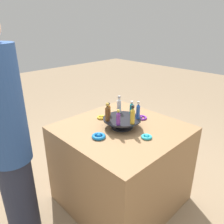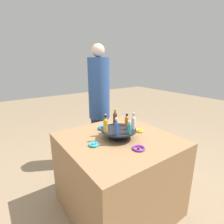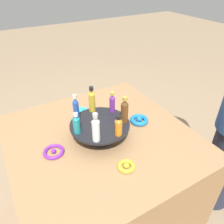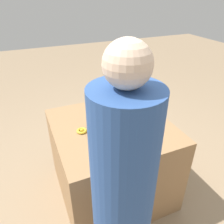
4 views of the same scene
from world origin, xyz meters
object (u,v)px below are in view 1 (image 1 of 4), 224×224
(bottle_clear, at_px, (119,105))
(bottle_purple, at_px, (118,118))
(display_stand, at_px, (122,121))
(ribbon_bow_purple, at_px, (141,118))
(bottle_blue, at_px, (138,111))
(bottle_orange, at_px, (108,110))
(ribbon_bow_blue, at_px, (99,136))
(bottle_brown, at_px, (107,113))
(bottle_teal, at_px, (132,108))
(bottle_gold, at_px, (133,115))
(person_figure, at_px, (9,142))
(ribbon_bow_gold, at_px, (101,117))
(ribbon_bow_teal, at_px, (147,137))

(bottle_clear, xyz_separation_m, bottle_purple, (0.18, 0.17, -0.01))
(display_stand, distance_m, ribbon_bow_purple, 0.25)
(bottle_blue, bearing_deg, bottle_orange, -60.08)
(display_stand, distance_m, ribbon_bow_blue, 0.25)
(bottle_brown, bearing_deg, bottle_teal, 171.35)
(bottle_gold, distance_m, person_figure, 0.87)
(display_stand, height_order, ribbon_bow_gold, display_stand)
(bottle_orange, bearing_deg, ribbon_bow_purple, 157.53)
(ribbon_bow_gold, bearing_deg, ribbon_bow_teal, 90.23)
(person_figure, bearing_deg, bottle_teal, 3.08)
(bottle_orange, height_order, person_figure, person_figure)
(bottle_orange, relative_size, bottle_brown, 0.75)
(ribbon_bow_purple, bearing_deg, bottle_purple, 10.03)
(display_stand, relative_size, ribbon_bow_purple, 3.03)
(bottle_gold, bearing_deg, ribbon_bow_gold, -92.73)
(bottle_orange, height_order, bottle_brown, bottle_brown)
(ribbon_bow_gold, height_order, ribbon_bow_teal, ribbon_bow_teal)
(bottle_gold, bearing_deg, bottle_clear, -111.51)
(ribbon_bow_teal, bearing_deg, ribbon_bow_purple, -134.77)
(bottle_teal, height_order, ribbon_bow_purple, bottle_teal)
(ribbon_bow_teal, bearing_deg, person_figure, -34.16)
(bottle_brown, bearing_deg, person_figure, -19.58)
(display_stand, height_order, bottle_teal, bottle_teal)
(display_stand, distance_m, ribbon_bow_teal, 0.25)
(bottle_blue, distance_m, ribbon_bow_teal, 0.23)
(bottle_blue, distance_m, ribbon_bow_purple, 0.24)
(bottle_purple, height_order, person_figure, person_figure)
(display_stand, xyz_separation_m, bottle_blue, (-0.08, 0.09, 0.09))
(display_stand, distance_m, bottle_gold, 0.16)
(bottle_teal, height_order, bottle_orange, bottle_teal)
(bottle_orange, distance_m, bottle_purple, 0.20)
(display_stand, distance_m, bottle_brown, 0.16)
(bottle_blue, height_order, bottle_teal, bottle_blue)
(bottle_purple, bearing_deg, bottle_brown, -85.79)
(bottle_blue, relative_size, bottle_purple, 1.20)
(bottle_clear, relative_size, ribbon_bow_purple, 1.45)
(ribbon_bow_teal, distance_m, person_figure, 0.95)
(bottle_brown, bearing_deg, display_stand, 158.49)
(bottle_brown, relative_size, bottle_purple, 1.20)
(bottle_clear, height_order, ribbon_bow_teal, bottle_clear)
(person_figure, bearing_deg, display_stand, -0.00)
(bottle_orange, distance_m, ribbon_bow_teal, 0.39)
(ribbon_bow_purple, xyz_separation_m, ribbon_bow_teal, (0.25, 0.25, 0.00))
(ribbon_bow_gold, bearing_deg, ribbon_bow_blue, 45.23)
(display_stand, distance_m, bottle_purple, 0.15)
(bottle_gold, bearing_deg, bottle_purple, -34.36)
(bottle_blue, height_order, ribbon_bow_gold, bottle_blue)
(bottle_teal, relative_size, bottle_clear, 0.76)
(bottle_blue, bearing_deg, ribbon_bow_blue, -15.17)
(bottle_brown, xyz_separation_m, ribbon_bow_purple, (-0.37, 0.04, -0.14))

